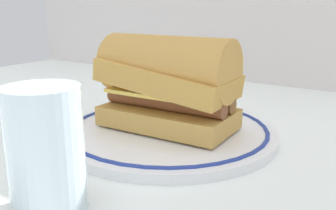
{
  "coord_description": "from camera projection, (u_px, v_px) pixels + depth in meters",
  "views": [
    {
      "loc": [
        0.25,
        -0.44,
        0.18
      ],
      "look_at": [
        -0.02,
        -0.02,
        0.04
      ],
      "focal_mm": 40.44,
      "sensor_mm": 36.0,
      "label": 1
    }
  ],
  "objects": [
    {
      "name": "sausage_sandwich",
      "position": [
        168.0,
        82.0,
        0.51
      ],
      "size": [
        0.18,
        0.1,
        0.12
      ],
      "rotation": [
        0.0,
        0.0,
        0.03
      ],
      "color": "tan",
      "rests_on": "plate"
    },
    {
      "name": "drinking_glass",
      "position": [
        49.0,
        159.0,
        0.33
      ],
      "size": [
        0.07,
        0.07,
        0.11
      ],
      "color": "silver",
      "rests_on": "ground_plane"
    },
    {
      "name": "salt_shaker",
      "position": [
        175.0,
        73.0,
        0.8
      ],
      "size": [
        0.03,
        0.03,
        0.08
      ],
      "color": "white",
      "rests_on": "ground_plane"
    },
    {
      "name": "ground_plane",
      "position": [
        184.0,
        135.0,
        0.53
      ],
      "size": [
        1.5,
        1.5,
        0.0
      ],
      "primitive_type": "plane",
      "color": "white"
    },
    {
      "name": "plate",
      "position": [
        168.0,
        131.0,
        0.53
      ],
      "size": [
        0.3,
        0.3,
        0.01
      ],
      "color": "white",
      "rests_on": "ground_plane"
    }
  ]
}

